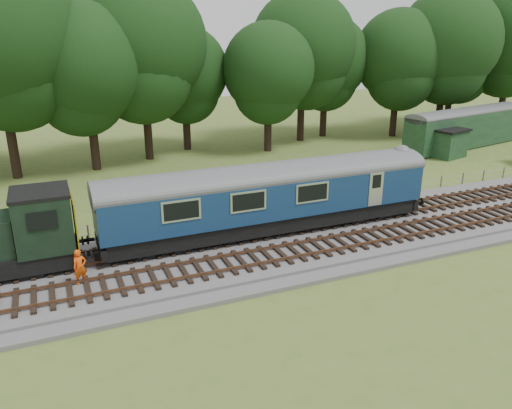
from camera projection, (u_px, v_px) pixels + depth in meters
name	position (u px, v px, depth m)	size (l,w,h in m)	color
ground	(326.00, 238.00, 27.24)	(120.00, 120.00, 0.00)	#4D6926
ballast	(327.00, 235.00, 27.18)	(70.00, 7.00, 0.35)	#4C4C4F
track_north	(314.00, 223.00, 28.32)	(67.20, 2.40, 0.21)	black
track_south	(343.00, 242.00, 25.71)	(67.20, 2.40, 0.21)	black
fence	(290.00, 212.00, 31.15)	(64.00, 0.12, 1.00)	#6B6054
tree_line	(205.00, 152.00, 46.36)	(70.00, 8.00, 18.00)	black
dmu_railcar	(270.00, 192.00, 26.57)	(18.05, 2.86, 3.88)	black
worker	(80.00, 267.00, 21.40)	(0.58, 0.38, 1.59)	#EB500C
parked_coach	(465.00, 126.00, 47.63)	(14.74, 5.21, 3.71)	#183620
shed	(445.00, 142.00, 44.42)	(3.77, 3.77, 2.54)	#183620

